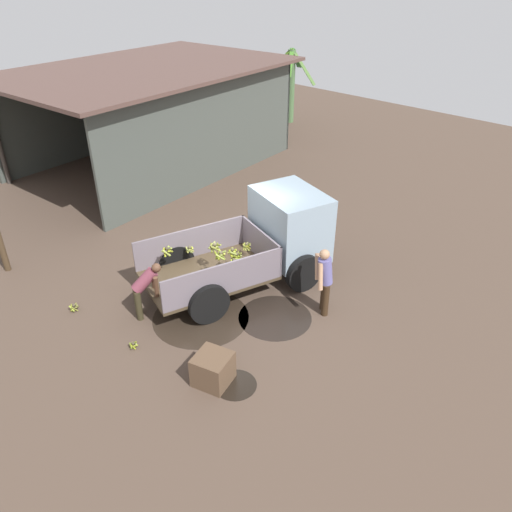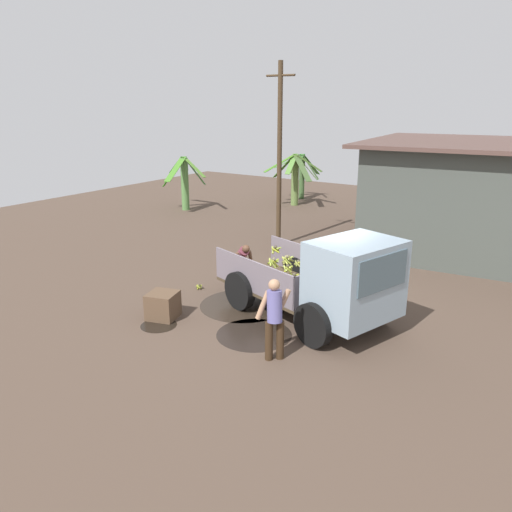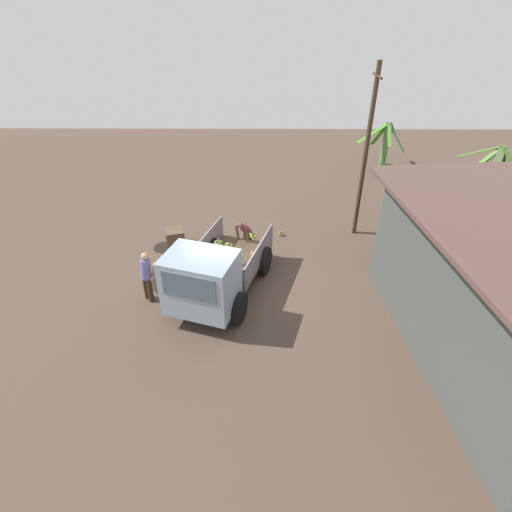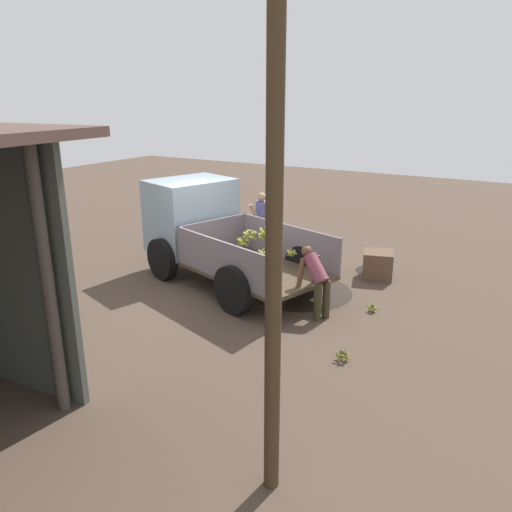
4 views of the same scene
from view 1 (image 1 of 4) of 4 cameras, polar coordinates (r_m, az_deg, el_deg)
ground at (r=12.60m, az=-3.57°, el=-2.13°), size 36.00×36.00×0.00m
mud_patch_0 at (r=11.23m, az=-6.31°, el=-6.98°), size 2.14×2.14×0.01m
mud_patch_1 at (r=9.65m, az=-2.38°, el=-14.50°), size 0.81×0.81×0.01m
mud_patch_2 at (r=11.17m, az=2.18°, el=-7.01°), size 1.63×1.63×0.01m
cargo_truck at (r=12.07m, az=2.01°, el=2.39°), size 4.71×3.10×2.10m
warehouse_shed at (r=19.41m, az=-11.02°, el=17.83°), size 10.59×7.57×3.58m
banana_palm_3 at (r=24.52m, az=4.01°, el=18.93°), size 1.96×2.46×3.33m
person_foreground_visitor at (r=10.91m, az=7.82°, el=-2.55°), size 0.60×0.62×1.62m
person_worker_loading at (r=11.07m, az=-12.61°, el=-3.50°), size 0.68×0.63×1.28m
banana_bunch_on_ground_0 at (r=10.63m, az=-13.85°, el=-9.83°), size 0.19×0.18×0.15m
banana_bunch_on_ground_1 at (r=12.02m, az=-20.08°, el=-5.51°), size 0.23×0.23×0.18m
wooden_crate_0 at (r=9.54m, az=-4.95°, el=-12.75°), size 0.80×0.80×0.61m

